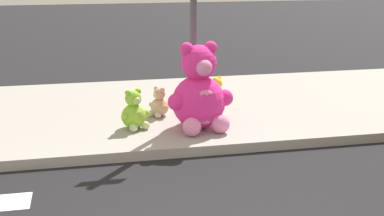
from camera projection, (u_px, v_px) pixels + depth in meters
name	position (u px, v px, depth m)	size (l,w,h in m)	color
sidewalk	(129.00, 112.00, 9.32)	(28.00, 4.40, 0.15)	#9E9B93
sign_pole	(194.00, 15.00, 8.28)	(0.56, 0.11, 3.20)	#4C4C51
plush_pink_large	(200.00, 95.00, 8.03)	(1.05, 0.94, 1.36)	#F22D93
plush_tan	(159.00, 104.00, 8.78)	(0.36, 0.35, 0.50)	tan
plush_yellow	(216.00, 93.00, 9.47)	(0.37, 0.37, 0.52)	yellow
plush_lime	(134.00, 113.00, 8.12)	(0.46, 0.45, 0.63)	#8CD133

